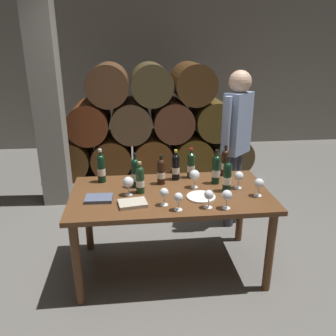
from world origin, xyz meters
name	(u,v)px	position (x,y,z in m)	size (l,w,h in m)	color
ground_plane	(170,267)	(0.00, 0.00, 0.00)	(14.00, 14.00, 0.00)	#66635E
cellar_back_wall	(146,74)	(0.00, 4.20, 1.40)	(10.00, 0.24, 2.80)	gray
barrel_stack	(152,125)	(0.00, 2.60, 0.75)	(3.12, 0.90, 1.69)	#523316
stone_pillar	(48,102)	(-1.30, 1.60, 1.30)	(0.32, 0.32, 2.60)	gray
dining_table	(170,202)	(0.00, 0.00, 0.67)	(1.70, 0.90, 0.76)	brown
wine_bottle_0	(216,169)	(0.43, 0.16, 0.90)	(0.07, 0.07, 0.32)	black
wine_bottle_1	(161,171)	(-0.06, 0.20, 0.88)	(0.07, 0.07, 0.27)	black
wine_bottle_2	(227,176)	(0.48, -0.02, 0.90)	(0.07, 0.07, 0.32)	black
wine_bottle_3	(101,168)	(-0.60, 0.31, 0.89)	(0.07, 0.07, 0.31)	black
wine_bottle_4	(191,165)	(0.23, 0.32, 0.89)	(0.07, 0.07, 0.29)	#19381E
wine_bottle_5	(140,179)	(-0.26, 0.02, 0.88)	(0.07, 0.07, 0.28)	#19381E
wine_bottle_6	(176,167)	(0.08, 0.29, 0.89)	(0.07, 0.07, 0.29)	black
wine_bottle_7	(135,173)	(-0.29, 0.15, 0.90)	(0.07, 0.07, 0.31)	black
wine_bottle_8	(225,162)	(0.57, 0.35, 0.89)	(0.07, 0.07, 0.30)	black
wine_glass_0	(178,198)	(0.02, -0.34, 0.86)	(0.07, 0.07, 0.14)	white
wine_glass_1	(164,193)	(-0.08, -0.24, 0.86)	(0.07, 0.07, 0.15)	white
wine_glass_2	(259,184)	(0.72, -0.15, 0.87)	(0.08, 0.08, 0.16)	white
wine_glass_3	(195,175)	(0.22, 0.08, 0.88)	(0.09, 0.09, 0.16)	white
wine_glass_4	(239,177)	(0.60, 0.03, 0.87)	(0.08, 0.08, 0.16)	white
wine_glass_5	(227,196)	(0.39, -0.35, 0.87)	(0.08, 0.08, 0.15)	white
wine_glass_6	(128,182)	(-0.36, -0.02, 0.87)	(0.09, 0.09, 0.16)	white
wine_glass_7	(209,195)	(0.26, -0.32, 0.86)	(0.07, 0.07, 0.15)	white
tasting_notebook	(133,203)	(-0.33, -0.21, 0.77)	(0.22, 0.16, 0.03)	#B2A893
leather_ledger	(99,199)	(-0.60, -0.09, 0.77)	(0.22, 0.16, 0.03)	#4C5670
serving_plate	(201,197)	(0.24, -0.13, 0.77)	(0.24, 0.24, 0.01)	white
sommelier_presenting	(236,136)	(0.79, 0.75, 1.04)	(0.38, 0.37, 1.72)	#383842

